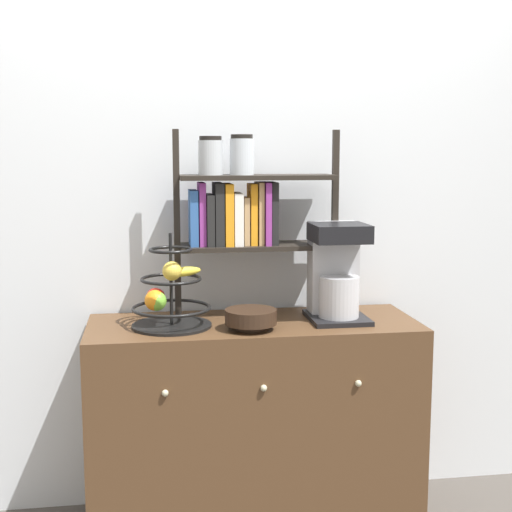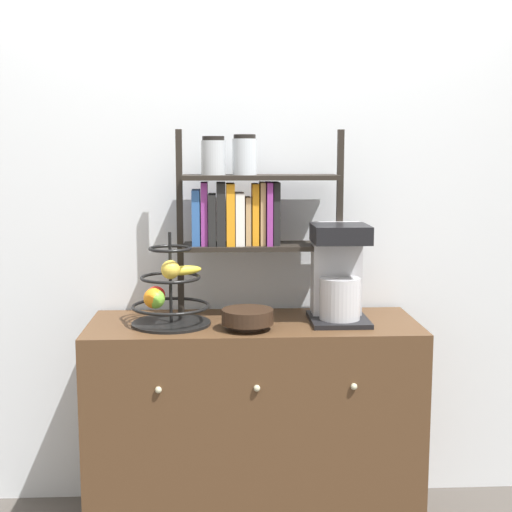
% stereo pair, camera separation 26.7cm
% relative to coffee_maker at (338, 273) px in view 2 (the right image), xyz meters
% --- Properties ---
extents(wall_back, '(7.00, 0.05, 2.60)m').
position_rel_coffee_maker_xyz_m(wall_back, '(-0.32, 0.27, 0.30)').
color(wall_back, silver).
rests_on(wall_back, ground_plane).
extents(sideboard, '(1.25, 0.49, 0.82)m').
position_rel_coffee_maker_xyz_m(sideboard, '(-0.32, -0.01, -0.59)').
color(sideboard, '#4C331E').
rests_on(sideboard, ground_plane).
extents(coffee_maker, '(0.22, 0.26, 0.37)m').
position_rel_coffee_maker_xyz_m(coffee_maker, '(0.00, 0.00, 0.00)').
color(coffee_maker, black).
rests_on(coffee_maker, sideboard).
extents(fruit_stand, '(0.30, 0.30, 0.35)m').
position_rel_coffee_maker_xyz_m(fruit_stand, '(-0.65, -0.04, -0.07)').
color(fruit_stand, black).
rests_on(fruit_stand, sideboard).
extents(wooden_bowl, '(0.19, 0.19, 0.08)m').
position_rel_coffee_maker_xyz_m(wooden_bowl, '(-0.35, -0.13, -0.14)').
color(wooden_bowl, black).
rests_on(wooden_bowl, sideboard).
extents(shelf_hutch, '(0.65, 0.20, 0.73)m').
position_rel_coffee_maker_xyz_m(shelf_hutch, '(-0.36, 0.10, 0.25)').
color(shelf_hutch, black).
rests_on(shelf_hutch, sideboard).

